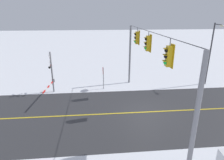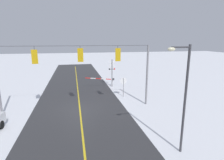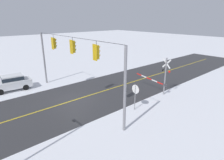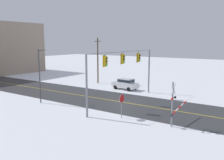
{
  "view_description": "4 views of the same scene",
  "coord_description": "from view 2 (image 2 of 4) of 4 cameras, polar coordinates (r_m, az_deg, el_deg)",
  "views": [
    {
      "loc": [
        13.26,
        -3.88,
        7.38
      ],
      "look_at": [
        -1.58,
        -2.46,
        2.23
      ],
      "focal_mm": 31.01,
      "sensor_mm": 36.0,
      "label": 1
    },
    {
      "loc": [
        0.4,
        17.03,
        6.73
      ],
      "look_at": [
        -3.77,
        -2.29,
        2.29
      ],
      "focal_mm": 28.71,
      "sensor_mm": 36.0,
      "label": 2
    },
    {
      "loc": [
        -15.41,
        8.49,
        7.85
      ],
      "look_at": [
        -3.4,
        -1.96,
        2.54
      ],
      "focal_mm": 30.0,
      "sensor_mm": 36.0,
      "label": 3
    },
    {
      "loc": [
        -24.91,
        -15.02,
        7.48
      ],
      "look_at": [
        -3.8,
        -0.82,
        3.37
      ],
      "focal_mm": 39.01,
      "sensor_mm": 36.0,
      "label": 4
    }
  ],
  "objects": [
    {
      "name": "lane_centre_line",
      "position": [
        12.92,
        -9.12,
        -18.85
      ],
      "size": [
        0.14,
        72.0,
        0.01
      ],
      "primitive_type": "cube",
      "color": "gold",
      "rests_on": "ground"
    },
    {
      "name": "road_asphalt",
      "position": [
        12.93,
        -9.12,
        -18.88
      ],
      "size": [
        9.0,
        80.0,
        0.01
      ],
      "primitive_type": "cube",
      "color": "#303033",
      "rests_on": "ground"
    },
    {
      "name": "railroad_crossing",
      "position": [
        25.92,
        -0.76,
        2.14
      ],
      "size": [
        4.38,
        0.31,
        4.0
      ],
      "color": "gray",
      "rests_on": "ground"
    },
    {
      "name": "ground_plane",
      "position": [
        18.32,
        -10.21,
        -9.11
      ],
      "size": [
        160.0,
        160.0,
        0.0
      ],
      "primitive_type": "plane",
      "color": "white"
    },
    {
      "name": "stop_sign",
      "position": [
        21.42,
        3.66,
        -0.9
      ],
      "size": [
        0.8,
        0.09,
        2.35
      ],
      "color": "gray",
      "rests_on": "ground"
    },
    {
      "name": "streetlamp_near",
      "position": [
        10.93,
        21.57,
        -3.16
      ],
      "size": [
        1.39,
        0.28,
        6.5
      ],
      "color": "#38383D",
      "rests_on": "ground"
    },
    {
      "name": "signal_span",
      "position": [
        17.23,
        -10.56,
        4.19
      ],
      "size": [
        14.2,
        0.47,
        6.22
      ],
      "color": "gray",
      "rests_on": "ground"
    }
  ]
}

